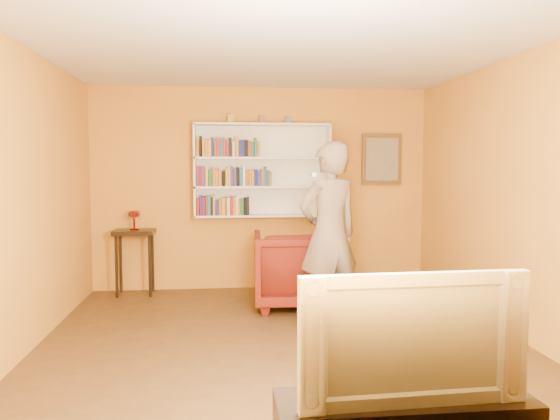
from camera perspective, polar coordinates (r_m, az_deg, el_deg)
The scene contains 15 objects.
room_shell at distance 4.92m, azimuth 0.28°, elevation -2.78°, with size 5.30×5.80×2.88m.
bookshelf at distance 7.28m, azimuth -1.89°, elevation 4.13°, with size 1.80×0.29×1.23m.
books_row_lower at distance 7.17m, azimuth -5.98°, elevation 0.41°, with size 0.68×0.19×0.27m.
books_row_middle at distance 7.16m, azimuth -4.90°, elevation 3.44°, with size 0.98×0.19×0.26m.
books_row_upper at distance 7.16m, azimuth -5.41°, elevation 6.45°, with size 0.82×0.19×0.26m.
ornament_left at distance 7.23m, azimuth -5.16°, elevation 9.47°, with size 0.08×0.08×0.11m, color gold.
ornament_centre at distance 7.25m, azimuth -1.90°, elevation 9.42°, with size 0.07×0.07×0.10m, color #9F4135.
ornament_right at distance 7.28m, azimuth 0.81°, elevation 9.38°, with size 0.07×0.07×0.09m, color slate.
framed_painting at distance 7.64m, azimuth 10.57°, elevation 5.24°, with size 0.55×0.05×0.70m.
console_table at distance 7.25m, azimuth -14.96°, elevation -3.16°, with size 0.51×0.39×0.84m.
ruby_lustre at distance 7.21m, azimuth -15.01°, elevation -0.60°, with size 0.16×0.15×0.25m.
armchair at distance 6.43m, azimuth 1.64°, elevation -6.18°, with size 0.96×0.98×0.90m, color #4A0905.
person at distance 5.65m, azimuth 5.14°, elevation -2.54°, with size 0.69×0.45×1.90m, color #6D5C50.
game_remote at distance 5.20m, azimuth 3.47°, elevation 3.72°, with size 0.04×0.15×0.04m, color white.
television at distance 2.88m, azimuth 13.04°, elevation -12.46°, with size 1.15×0.15×0.66m, color black.
Camera 1 is at (-0.56, -4.85, 1.63)m, focal length 35.00 mm.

